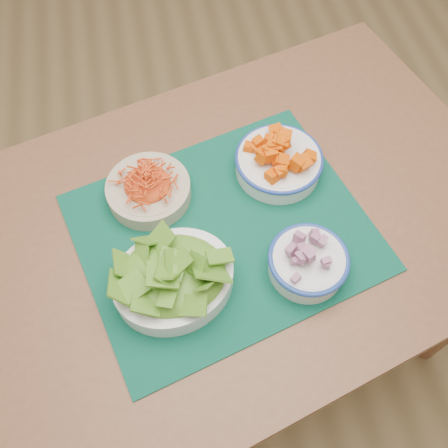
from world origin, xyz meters
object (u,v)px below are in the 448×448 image
table (235,240)px  lettuce_bowl (173,276)px  squash_bowl (279,158)px  onion_bowl (308,260)px  carrot_bowl (148,187)px  placemat (224,232)px

table → lettuce_bowl: 0.25m
squash_bowl → onion_bowl: bearing=-91.4°
table → onion_bowl: bearing=-67.9°
onion_bowl → table: bearing=127.5°
carrot_bowl → squash_bowl: size_ratio=0.88×
lettuce_bowl → squash_bowl: bearing=25.5°
squash_bowl → lettuce_bowl: (-0.27, -0.23, 0.00)m
squash_bowl → lettuce_bowl: size_ratio=0.77×
carrot_bowl → onion_bowl: onion_bowl is taller
table → lettuce_bowl: size_ratio=4.97×
carrot_bowl → onion_bowl: size_ratio=0.97×
table → squash_bowl: size_ratio=6.43×
onion_bowl → carrot_bowl: bearing=140.1°
table → placemat: size_ratio=2.39×
table → carrot_bowl: (-0.17, 0.09, 0.13)m
lettuce_bowl → onion_bowl: size_ratio=1.42×
squash_bowl → lettuce_bowl: lettuce_bowl is taller
table → placemat: bearing=-152.4°
carrot_bowl → onion_bowl: bearing=-39.9°
placemat → onion_bowl: onion_bowl is taller
placemat → onion_bowl: 0.19m
table → placemat: placemat is taller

